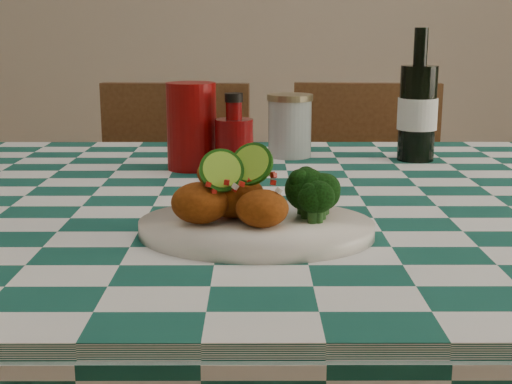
{
  "coord_description": "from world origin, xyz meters",
  "views": [
    {
      "loc": [
        -0.06,
        -1.06,
        1.04
      ],
      "look_at": [
        -0.06,
        -0.21,
        0.84
      ],
      "focal_mm": 50.0,
      "sensor_mm": 36.0,
      "label": 1
    }
  ],
  "objects_px": {
    "wooden_chair_left": "(167,260)",
    "wooden_chair_right": "(367,257)",
    "ketchup_bottle": "(234,133)",
    "beer_bottle": "(418,95)",
    "red_tumbler": "(192,126)",
    "plate": "(256,228)",
    "mason_jar": "(290,126)",
    "fried_chicken_pile": "(240,188)"
  },
  "relations": [
    {
      "from": "ketchup_bottle",
      "to": "wooden_chair_right",
      "type": "relative_size",
      "value": 0.16
    },
    {
      "from": "mason_jar",
      "to": "wooden_chair_right",
      "type": "xyz_separation_m",
      "value": [
        0.23,
        0.4,
        -0.4
      ]
    },
    {
      "from": "red_tumbler",
      "to": "mason_jar",
      "type": "relative_size",
      "value": 1.26
    },
    {
      "from": "red_tumbler",
      "to": "ketchup_bottle",
      "type": "bearing_deg",
      "value": -24.71
    },
    {
      "from": "fried_chicken_pile",
      "to": "red_tumbler",
      "type": "height_order",
      "value": "red_tumbler"
    },
    {
      "from": "plate",
      "to": "wooden_chair_right",
      "type": "relative_size",
      "value": 0.33
    },
    {
      "from": "fried_chicken_pile",
      "to": "mason_jar",
      "type": "bearing_deg",
      "value": 80.94
    },
    {
      "from": "mason_jar",
      "to": "plate",
      "type": "bearing_deg",
      "value": -97.09
    },
    {
      "from": "red_tumbler",
      "to": "wooden_chair_right",
      "type": "relative_size",
      "value": 0.18
    },
    {
      "from": "wooden_chair_left",
      "to": "wooden_chair_right",
      "type": "bearing_deg",
      "value": 7.05
    },
    {
      "from": "plate",
      "to": "wooden_chair_left",
      "type": "height_order",
      "value": "wooden_chair_left"
    },
    {
      "from": "wooden_chair_left",
      "to": "mason_jar",
      "type": "bearing_deg",
      "value": -46.94
    },
    {
      "from": "red_tumbler",
      "to": "wooden_chair_left",
      "type": "height_order",
      "value": "red_tumbler"
    },
    {
      "from": "plate",
      "to": "beer_bottle",
      "type": "height_order",
      "value": "beer_bottle"
    },
    {
      "from": "wooden_chair_left",
      "to": "wooden_chair_right",
      "type": "xyz_separation_m",
      "value": [
        0.53,
        0.03,
        -0.0
      ]
    },
    {
      "from": "fried_chicken_pile",
      "to": "wooden_chair_left",
      "type": "relative_size",
      "value": 0.15
    },
    {
      "from": "fried_chicken_pile",
      "to": "ketchup_bottle",
      "type": "distance_m",
      "value": 0.39
    },
    {
      "from": "plate",
      "to": "red_tumbler",
      "type": "bearing_deg",
      "value": 105.16
    },
    {
      "from": "plate",
      "to": "wooden_chair_right",
      "type": "height_order",
      "value": "wooden_chair_right"
    },
    {
      "from": "plate",
      "to": "wooden_chair_left",
      "type": "distance_m",
      "value": 1.01
    },
    {
      "from": "ketchup_bottle",
      "to": "beer_bottle",
      "type": "height_order",
      "value": "beer_bottle"
    },
    {
      "from": "red_tumbler",
      "to": "wooden_chair_left",
      "type": "distance_m",
      "value": 0.66
    },
    {
      "from": "ketchup_bottle",
      "to": "wooden_chair_left",
      "type": "height_order",
      "value": "ketchup_bottle"
    },
    {
      "from": "mason_jar",
      "to": "fried_chicken_pile",
      "type": "bearing_deg",
      "value": -99.06
    },
    {
      "from": "ketchup_bottle",
      "to": "wooden_chair_right",
      "type": "height_order",
      "value": "ketchup_bottle"
    },
    {
      "from": "wooden_chair_right",
      "to": "beer_bottle",
      "type": "bearing_deg",
      "value": -84.17
    },
    {
      "from": "ketchup_bottle",
      "to": "beer_bottle",
      "type": "xyz_separation_m",
      "value": [
        0.35,
        0.12,
        0.06
      ]
    },
    {
      "from": "mason_jar",
      "to": "wooden_chair_right",
      "type": "height_order",
      "value": "mason_jar"
    },
    {
      "from": "plate",
      "to": "mason_jar",
      "type": "bearing_deg",
      "value": 82.91
    },
    {
      "from": "plate",
      "to": "wooden_chair_left",
      "type": "xyz_separation_m",
      "value": [
        -0.23,
        0.92,
        -0.35
      ]
    },
    {
      "from": "fried_chicken_pile",
      "to": "wooden_chair_left",
      "type": "xyz_separation_m",
      "value": [
        -0.21,
        0.92,
        -0.4
      ]
    },
    {
      "from": "plate",
      "to": "fried_chicken_pile",
      "type": "height_order",
      "value": "fried_chicken_pile"
    },
    {
      "from": "fried_chicken_pile",
      "to": "wooden_chair_right",
      "type": "bearing_deg",
      "value": 71.48
    },
    {
      "from": "ketchup_bottle",
      "to": "beer_bottle",
      "type": "bearing_deg",
      "value": 19.34
    },
    {
      "from": "ketchup_bottle",
      "to": "plate",
      "type": "bearing_deg",
      "value": -84.5
    },
    {
      "from": "wooden_chair_left",
      "to": "wooden_chair_right",
      "type": "relative_size",
      "value": 1.0
    },
    {
      "from": "ketchup_bottle",
      "to": "mason_jar",
      "type": "relative_size",
      "value": 1.14
    },
    {
      "from": "fried_chicken_pile",
      "to": "red_tumbler",
      "type": "relative_size",
      "value": 0.85
    },
    {
      "from": "fried_chicken_pile",
      "to": "red_tumbler",
      "type": "xyz_separation_m",
      "value": [
        -0.1,
        0.42,
        0.02
      ]
    },
    {
      "from": "plate",
      "to": "wooden_chair_left",
      "type": "bearing_deg",
      "value": 104.12
    },
    {
      "from": "ketchup_bottle",
      "to": "wooden_chair_right",
      "type": "distance_m",
      "value": 0.77
    },
    {
      "from": "fried_chicken_pile",
      "to": "ketchup_bottle",
      "type": "bearing_deg",
      "value": 92.66
    }
  ]
}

